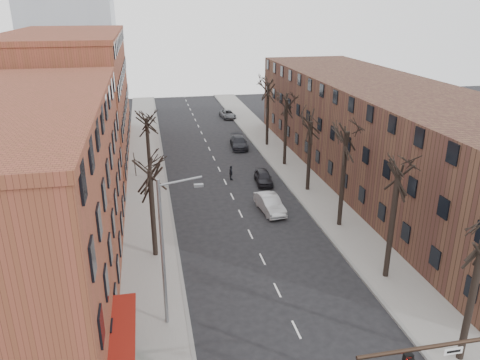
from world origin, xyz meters
TOP-DOWN VIEW (x-y plane):
  - sidewalk_left at (-8.00, 35.00)m, footprint 4.00×90.00m
  - sidewalk_right at (8.00, 35.00)m, footprint 4.00×90.00m
  - building_left_near at (-16.00, 15.00)m, footprint 12.00×26.00m
  - building_left_far at (-16.00, 44.00)m, footprint 12.00×28.00m
  - building_right at (16.00, 30.00)m, footprint 12.00×50.00m
  - tree_right_a at (7.60, 4.00)m, footprint 5.20×5.20m
  - tree_right_b at (7.60, 12.00)m, footprint 5.20×5.20m
  - tree_right_c at (7.60, 20.00)m, footprint 5.20×5.20m
  - tree_right_d at (7.60, 28.00)m, footprint 5.20×5.20m
  - tree_right_e at (7.60, 36.00)m, footprint 5.20×5.20m
  - tree_right_f at (7.60, 44.00)m, footprint 5.20×5.20m
  - tree_left_a at (-7.60, 18.00)m, footprint 5.20×5.20m
  - tree_left_b at (-7.60, 34.00)m, footprint 5.20×5.20m
  - streetlight at (-7.03, 10.00)m, footprint 2.45×0.22m
  - silver_sedan at (2.65, 23.93)m, footprint 2.04×4.69m
  - parked_car_near at (3.80, 30.81)m, footprint 1.89×4.07m
  - parked_car_mid at (3.80, 43.66)m, footprint 2.38×5.04m
  - parked_car_far at (5.30, 60.37)m, footprint 2.33×4.54m
  - pedestrian_crossing at (0.71, 32.46)m, footprint 0.46×0.94m

SIDE VIEW (x-z plane):
  - tree_right_a at x=7.60m, z-range -5.00..5.00m
  - tree_right_b at x=7.60m, z-range -5.40..5.40m
  - tree_right_c at x=7.60m, z-range -5.80..5.80m
  - tree_right_d at x=7.60m, z-range -5.00..5.00m
  - tree_right_e at x=7.60m, z-range -5.40..5.40m
  - tree_right_f at x=7.60m, z-range -5.80..5.80m
  - tree_left_a at x=-7.60m, z-range -4.75..4.75m
  - tree_left_b at x=-7.60m, z-range -4.75..4.75m
  - sidewalk_left at x=-8.00m, z-range 0.00..0.15m
  - sidewalk_right at x=8.00m, z-range 0.00..0.15m
  - parked_car_far at x=5.30m, z-range 0.00..1.23m
  - parked_car_near at x=3.80m, z-range 0.00..1.35m
  - parked_car_mid at x=3.80m, z-range 0.00..1.42m
  - silver_sedan at x=2.65m, z-range 0.00..1.50m
  - pedestrian_crossing at x=0.71m, z-range 0.00..1.55m
  - building_right at x=16.00m, z-range 0.00..10.00m
  - streetlight at x=-7.03m, z-range 0.50..9.53m
  - building_left_near at x=-16.00m, z-range 0.00..12.00m
  - building_left_far at x=-16.00m, z-range 0.00..14.00m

